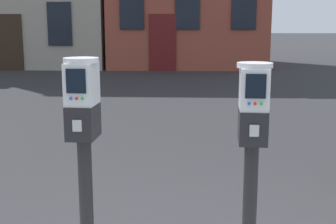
{
  "coord_description": "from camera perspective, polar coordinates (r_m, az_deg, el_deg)",
  "views": [
    {
      "loc": [
        0.2,
        -2.95,
        1.77
      ],
      "look_at": [
        0.07,
        -0.09,
        1.21
      ],
      "focal_mm": 48.8,
      "sensor_mm": 36.0,
      "label": 1
    }
  ],
  "objects": [
    {
      "name": "parking_meter_twin_adjacent",
      "position": [
        2.87,
        10.5,
        -2.59
      ],
      "size": [
        0.23,
        0.26,
        1.4
      ],
      "rotation": [
        0.0,
        0.0,
        -1.63
      ],
      "color": "black",
      "rests_on": "sidewalk_slab"
    },
    {
      "name": "parking_meter_near_kerb",
      "position": [
        2.91,
        -10.52,
        -2.02
      ],
      "size": [
        0.23,
        0.26,
        1.42
      ],
      "rotation": [
        0.0,
        0.0,
        -1.63
      ],
      "color": "black",
      "rests_on": "sidewalk_slab"
    }
  ]
}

